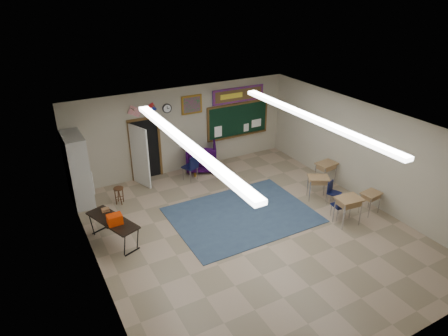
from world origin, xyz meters
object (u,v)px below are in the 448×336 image
student_desk_front_right (326,172)px  student_desk_front_left (317,187)px  wingback_armchair (201,157)px  folding_table (114,230)px  wooden_stool (119,195)px

student_desk_front_right → student_desk_front_left: bearing=-151.7°
wingback_armchair → student_desk_front_left: (2.24, -3.64, -0.07)m
student_desk_front_right → folding_table: bearing=171.7°
folding_table → wooden_stool: 2.00m
wingback_armchair → student_desk_front_left: bearing=146.7°
student_desk_front_left → wooden_stool: 6.11m
wingback_armchair → student_desk_front_right: 4.34m
wingback_armchair → student_desk_front_right: (3.11, -3.03, -0.05)m
wingback_armchair → folding_table: size_ratio=0.63×
wingback_armchair → student_desk_front_left: 4.27m
student_desk_front_right → wooden_stool: (-6.35, 2.07, -0.17)m
student_desk_front_left → wooden_stool: (-5.48, 2.68, -0.15)m
student_desk_front_left → wooden_stool: bearing=-176.7°
student_desk_front_left → student_desk_front_right: student_desk_front_right is taller
wingback_armchair → wooden_stool: size_ratio=2.04×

